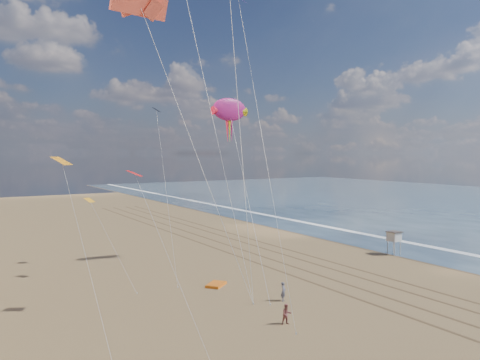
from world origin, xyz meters
The scene contains 9 objects.
wet_sand centered at (19.00, 40.00, 0.00)m, with size 260.00×260.00×0.00m, color #42301E.
foam centered at (23.20, 40.00, 0.00)m, with size 260.00×260.00×0.00m, color white.
tracks centered at (2.55, 30.00, 0.01)m, with size 7.68×120.00×0.01m.
lifeguard_stand centered at (15.41, 23.52, 2.15)m, with size 1.54×1.54×2.79m.
grounded_kite centered at (-9.40, 23.08, 0.12)m, with size 2.06×1.31×0.23m, color orange.
show_kite centered at (-2.74, 31.87, 17.11)m, with size 5.05×8.50×23.43m.
kite_flyer_a centered at (-6.80, 16.29, 0.79)m, with size 0.58×0.38×1.58m, color slate.
kite_flyer_b centered at (-9.85, 11.90, 0.74)m, with size 0.72×0.56×1.49m, color #8E4A48.
small_kites centered at (-15.42, 23.85, 15.97)m, with size 15.92×15.61×18.23m.
Camera 1 is at (-29.94, -14.09, 12.18)m, focal length 35.00 mm.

